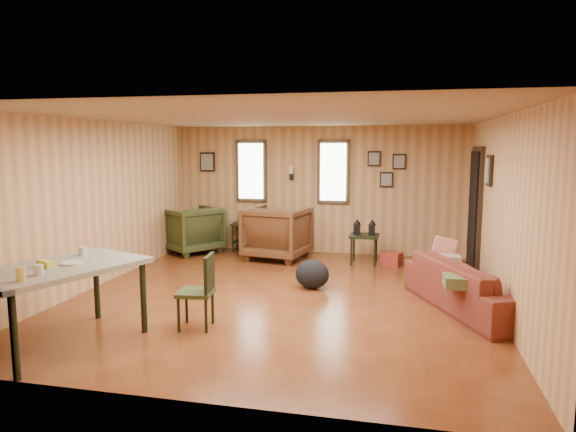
# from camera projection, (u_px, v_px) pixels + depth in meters

# --- Properties ---
(room) EXTENTS (5.54, 6.04, 2.44)m
(room) POSITION_uv_depth(u_px,v_px,m) (298.00, 206.00, 7.06)
(room) COLOR brown
(room) RESTS_ON ground
(sofa) EXTENTS (1.44, 2.18, 0.83)m
(sofa) POSITION_uv_depth(u_px,v_px,m) (472.00, 277.00, 6.37)
(sofa) COLOR maroon
(sofa) RESTS_ON ground
(recliner_brown) EXTENTS (1.18, 1.13, 1.05)m
(recliner_brown) POSITION_uv_depth(u_px,v_px,m) (278.00, 230.00, 9.24)
(recliner_brown) COLOR #553119
(recliner_brown) RESTS_ON ground
(recliner_green) EXTENTS (1.27, 1.28, 0.97)m
(recliner_green) POSITION_uv_depth(u_px,v_px,m) (192.00, 228.00, 9.79)
(recliner_green) COLOR #333C1B
(recliner_green) RESTS_ON ground
(end_table) EXTENTS (0.57, 0.53, 0.67)m
(end_table) POSITION_uv_depth(u_px,v_px,m) (246.00, 232.00, 10.00)
(end_table) COLOR black
(end_table) RESTS_ON ground
(side_table) EXTENTS (0.50, 0.50, 0.79)m
(side_table) POSITION_uv_depth(u_px,v_px,m) (364.00, 233.00, 8.85)
(side_table) COLOR black
(side_table) RESTS_ON ground
(cooler) EXTENTS (0.40, 0.35, 0.24)m
(cooler) POSITION_uv_depth(u_px,v_px,m) (391.00, 259.00, 8.76)
(cooler) COLOR maroon
(cooler) RESTS_ON ground
(backpack) EXTENTS (0.50, 0.39, 0.42)m
(backpack) POSITION_uv_depth(u_px,v_px,m) (312.00, 274.00, 7.34)
(backpack) COLOR black
(backpack) RESTS_ON ground
(sofa_pillows) EXTENTS (0.49, 1.76, 0.36)m
(sofa_pillows) POSITION_uv_depth(u_px,v_px,m) (453.00, 266.00, 6.58)
(sofa_pillows) COLOR #4D5630
(sofa_pillows) RESTS_ON sofa
(dining_table) EXTENTS (1.51, 1.88, 1.07)m
(dining_table) POSITION_uv_depth(u_px,v_px,m) (58.00, 273.00, 5.18)
(dining_table) COLOR gray
(dining_table) RESTS_ON ground
(dining_chair) EXTENTS (0.42, 0.42, 0.84)m
(dining_chair) POSITION_uv_depth(u_px,v_px,m) (201.00, 287.00, 5.71)
(dining_chair) COLOR #333C1B
(dining_chair) RESTS_ON ground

